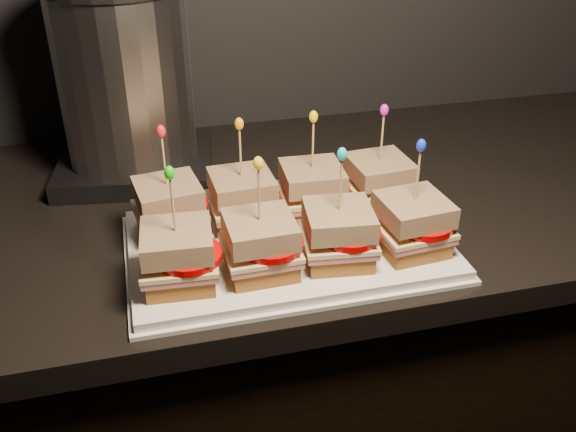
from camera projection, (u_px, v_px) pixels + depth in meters
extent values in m
cube|color=black|center=(363.00, 389.00, 1.29)|extent=(2.19, 0.59, 0.86)
cube|color=black|center=(379.00, 193.00, 1.06)|extent=(2.23, 0.63, 0.04)
cube|color=white|center=(288.00, 245.00, 0.87)|extent=(0.42, 0.26, 0.02)
cube|color=white|center=(288.00, 249.00, 0.87)|extent=(0.43, 0.27, 0.01)
cube|color=brown|center=(171.00, 224.00, 0.88)|extent=(0.09, 0.09, 0.02)
cube|color=#B96164|center=(170.00, 215.00, 0.87)|extent=(0.10, 0.10, 0.01)
cube|color=beige|center=(169.00, 210.00, 0.87)|extent=(0.10, 0.10, 0.01)
cylinder|color=#B60304|center=(178.00, 206.00, 0.86)|extent=(0.08, 0.08, 0.01)
cube|color=#57270E|center=(168.00, 193.00, 0.85)|extent=(0.09, 0.09, 0.03)
cylinder|color=tan|center=(164.00, 163.00, 0.83)|extent=(0.00, 0.00, 0.09)
ellipsoid|color=red|center=(161.00, 131.00, 0.81)|extent=(0.01, 0.01, 0.02)
cube|color=brown|center=(243.00, 215.00, 0.90)|extent=(0.08, 0.08, 0.02)
cube|color=#B96164|center=(243.00, 206.00, 0.89)|extent=(0.09, 0.09, 0.01)
cube|color=beige|center=(242.00, 201.00, 0.89)|extent=(0.09, 0.09, 0.01)
cylinder|color=#B60304|center=(252.00, 198.00, 0.88)|extent=(0.08, 0.08, 0.01)
cube|color=#57270E|center=(242.00, 185.00, 0.87)|extent=(0.09, 0.09, 0.03)
cylinder|color=tan|center=(240.00, 155.00, 0.85)|extent=(0.00, 0.00, 0.09)
ellipsoid|color=#FA9E0D|center=(239.00, 124.00, 0.83)|extent=(0.01, 0.01, 0.02)
cube|color=brown|center=(312.00, 206.00, 0.92)|extent=(0.08, 0.08, 0.02)
cube|color=#B96164|center=(312.00, 197.00, 0.91)|extent=(0.09, 0.09, 0.01)
cube|color=beige|center=(312.00, 193.00, 0.91)|extent=(0.09, 0.09, 0.01)
cylinder|color=#B60304|center=(321.00, 189.00, 0.90)|extent=(0.08, 0.08, 0.01)
cube|color=#57270E|center=(312.00, 177.00, 0.90)|extent=(0.09, 0.09, 0.03)
cylinder|color=tan|center=(313.00, 148.00, 0.87)|extent=(0.00, 0.00, 0.09)
ellipsoid|color=yellow|center=(314.00, 117.00, 0.85)|extent=(0.01, 0.01, 0.02)
cube|color=brown|center=(377.00, 198.00, 0.94)|extent=(0.09, 0.09, 0.02)
cube|color=#B96164|center=(378.00, 189.00, 0.93)|extent=(0.10, 0.09, 0.01)
cube|color=beige|center=(378.00, 185.00, 0.93)|extent=(0.10, 0.09, 0.01)
cylinder|color=#B60304|center=(388.00, 181.00, 0.92)|extent=(0.08, 0.08, 0.01)
cube|color=#57270E|center=(380.00, 169.00, 0.92)|extent=(0.09, 0.09, 0.03)
cylinder|color=tan|center=(382.00, 140.00, 0.89)|extent=(0.00, 0.00, 0.09)
ellipsoid|color=#D01EB6|center=(384.00, 110.00, 0.87)|extent=(0.01, 0.01, 0.02)
cube|color=brown|center=(180.00, 274.00, 0.78)|extent=(0.09, 0.09, 0.02)
cube|color=#B96164|center=(179.00, 264.00, 0.77)|extent=(0.10, 0.09, 0.01)
cube|color=beige|center=(178.00, 259.00, 0.77)|extent=(0.10, 0.09, 0.01)
cylinder|color=#B60304|center=(189.00, 255.00, 0.76)|extent=(0.08, 0.08, 0.01)
cube|color=#57270E|center=(177.00, 241.00, 0.75)|extent=(0.09, 0.09, 0.03)
cylinder|color=tan|center=(173.00, 208.00, 0.73)|extent=(0.00, 0.00, 0.09)
ellipsoid|color=#1ABC13|center=(169.00, 173.00, 0.71)|extent=(0.01, 0.01, 0.02)
cube|color=brown|center=(261.00, 263.00, 0.80)|extent=(0.08, 0.08, 0.02)
cube|color=#B96164|center=(261.00, 252.00, 0.79)|extent=(0.09, 0.09, 0.01)
cube|color=beige|center=(260.00, 248.00, 0.79)|extent=(0.09, 0.09, 0.01)
cylinder|color=#B60304|center=(271.00, 244.00, 0.78)|extent=(0.08, 0.08, 0.01)
cube|color=#57270E|center=(260.00, 230.00, 0.77)|extent=(0.08, 0.08, 0.03)
cylinder|color=tan|center=(259.00, 198.00, 0.75)|extent=(0.00, 0.00, 0.09)
ellipsoid|color=yellow|center=(258.00, 163.00, 0.73)|extent=(0.01, 0.01, 0.02)
cube|color=brown|center=(337.00, 252.00, 0.82)|extent=(0.09, 0.09, 0.02)
cube|color=#B96164|center=(338.00, 242.00, 0.81)|extent=(0.10, 0.10, 0.01)
cube|color=beige|center=(338.00, 237.00, 0.81)|extent=(0.10, 0.10, 0.01)
cylinder|color=#B60304|center=(349.00, 233.00, 0.80)|extent=(0.08, 0.08, 0.01)
cube|color=#57270E|center=(339.00, 219.00, 0.80)|extent=(0.09, 0.09, 0.03)
cylinder|color=tan|center=(340.00, 188.00, 0.77)|extent=(0.00, 0.00, 0.09)
ellipsoid|color=#13C0BB|center=(342.00, 154.00, 0.75)|extent=(0.01, 0.01, 0.02)
cube|color=brown|center=(410.00, 241.00, 0.84)|extent=(0.09, 0.09, 0.02)
cube|color=#B96164|center=(411.00, 231.00, 0.83)|extent=(0.10, 0.09, 0.01)
cube|color=beige|center=(412.00, 227.00, 0.83)|extent=(0.10, 0.10, 0.01)
cylinder|color=#B60304|center=(423.00, 223.00, 0.82)|extent=(0.08, 0.08, 0.01)
cube|color=#57270E|center=(414.00, 209.00, 0.82)|extent=(0.09, 0.09, 0.03)
cylinder|color=tan|center=(417.00, 179.00, 0.79)|extent=(0.00, 0.00, 0.09)
ellipsoid|color=#172FD4|center=(421.00, 145.00, 0.77)|extent=(0.01, 0.01, 0.02)
cube|color=#262628|center=(136.00, 164.00, 1.07)|extent=(0.27, 0.24, 0.03)
cylinder|color=silver|center=(125.00, 78.00, 1.00)|extent=(0.21, 0.21, 0.27)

